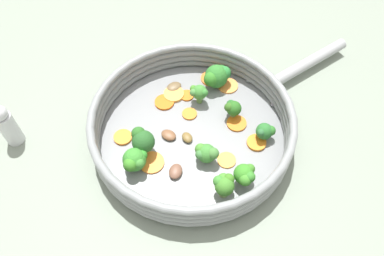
{
  "coord_description": "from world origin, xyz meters",
  "views": [
    {
      "loc": [
        -0.4,
        -0.01,
        0.59
      ],
      "look_at": [
        0.0,
        0.0,
        0.03
      ],
      "focal_mm": 35.0,
      "sensor_mm": 36.0,
      "label": 1
    }
  ],
  "objects_px": {
    "carrot_slice_2": "(174,94)",
    "carrot_slice_8": "(164,102)",
    "carrot_slice_1": "(152,162)",
    "mushroom_piece_0": "(176,171)",
    "carrot_slice_10": "(228,86)",
    "carrot_slice_4": "(227,160)",
    "broccoli_floret_3": "(206,153)",
    "carrot_slice_5": "(123,137)",
    "mushroom_piece_3": "(187,137)",
    "mushroom_piece_1": "(169,135)",
    "mushroom_piece_2": "(174,87)",
    "broccoli_floret_5": "(265,131)",
    "carrot_slice_0": "(256,143)",
    "broccoli_floret_2": "(135,160)",
    "broccoli_floret_7": "(224,184)",
    "carrot_slice_9": "(237,123)",
    "broccoli_floret_4": "(245,175)",
    "broccoli_floret_0": "(217,76)",
    "carrot_slice_7": "(211,78)",
    "carrot_slice_6": "(187,95)",
    "carrot_slice_3": "(189,114)",
    "broccoli_floret_6": "(142,140)",
    "broccoli_floret_8": "(232,108)",
    "skillet": "(192,134)",
    "broccoli_floret_1": "(199,93)",
    "salt_shaker": "(7,125)"
  },
  "relations": [
    {
      "from": "skillet",
      "to": "salt_shaker",
      "type": "bearing_deg",
      "value": 93.44
    },
    {
      "from": "carrot_slice_1",
      "to": "carrot_slice_3",
      "type": "relative_size",
      "value": 1.55
    },
    {
      "from": "carrot_slice_10",
      "to": "broccoli_floret_3",
      "type": "xyz_separation_m",
      "value": [
        -0.18,
        0.04,
        0.02
      ]
    },
    {
      "from": "carrot_slice_1",
      "to": "broccoli_floret_6",
      "type": "height_order",
      "value": "broccoli_floret_6"
    },
    {
      "from": "carrot_slice_0",
      "to": "carrot_slice_3",
      "type": "distance_m",
      "value": 0.14
    },
    {
      "from": "broccoli_floret_5",
      "to": "broccoli_floret_7",
      "type": "distance_m",
      "value": 0.14
    },
    {
      "from": "carrot_slice_7",
      "to": "carrot_slice_9",
      "type": "distance_m",
      "value": 0.13
    },
    {
      "from": "mushroom_piece_1",
      "to": "mushroom_piece_3",
      "type": "distance_m",
      "value": 0.04
    },
    {
      "from": "carrot_slice_1",
      "to": "broccoli_floret_1",
      "type": "height_order",
      "value": "broccoli_floret_1"
    },
    {
      "from": "broccoli_floret_3",
      "to": "carrot_slice_5",
      "type": "bearing_deg",
      "value": 74.77
    },
    {
      "from": "carrot_slice_9",
      "to": "broccoli_floret_0",
      "type": "xyz_separation_m",
      "value": [
        0.1,
        0.04,
        0.03
      ]
    },
    {
      "from": "carrot_slice_4",
      "to": "carrot_slice_8",
      "type": "relative_size",
      "value": 0.86
    },
    {
      "from": "carrot_slice_3",
      "to": "carrot_slice_10",
      "type": "distance_m",
      "value": 0.11
    },
    {
      "from": "carrot_slice_9",
      "to": "broccoli_floret_0",
      "type": "bearing_deg",
      "value": 21.47
    },
    {
      "from": "carrot_slice_0",
      "to": "carrot_slice_9",
      "type": "distance_m",
      "value": 0.06
    },
    {
      "from": "mushroom_piece_0",
      "to": "broccoli_floret_2",
      "type": "bearing_deg",
      "value": 83.57
    },
    {
      "from": "carrot_slice_4",
      "to": "mushroom_piece_2",
      "type": "height_order",
      "value": "mushroom_piece_2"
    },
    {
      "from": "carrot_slice_3",
      "to": "mushroom_piece_0",
      "type": "xyz_separation_m",
      "value": [
        -0.13,
        0.02,
        0.0
      ]
    },
    {
      "from": "carrot_slice_7",
      "to": "mushroom_piece_2",
      "type": "bearing_deg",
      "value": 110.43
    },
    {
      "from": "carrot_slice_9",
      "to": "broccoli_floret_4",
      "type": "height_order",
      "value": "broccoli_floret_4"
    },
    {
      "from": "carrot_slice_8",
      "to": "broccoli_floret_7",
      "type": "height_order",
      "value": "broccoli_floret_7"
    },
    {
      "from": "broccoli_floret_8",
      "to": "broccoli_floret_5",
      "type": "bearing_deg",
      "value": -130.25
    },
    {
      "from": "broccoli_floret_2",
      "to": "salt_shaker",
      "type": "height_order",
      "value": "salt_shaker"
    },
    {
      "from": "broccoli_floret_1",
      "to": "broccoli_floret_4",
      "type": "xyz_separation_m",
      "value": [
        -0.18,
        -0.08,
        0.0
      ]
    },
    {
      "from": "broccoli_floret_5",
      "to": "mushroom_piece_3",
      "type": "xyz_separation_m",
      "value": [
        -0.01,
        0.14,
        -0.02
      ]
    },
    {
      "from": "carrot_slice_8",
      "to": "broccoli_floret_6",
      "type": "height_order",
      "value": "broccoli_floret_6"
    },
    {
      "from": "broccoli_floret_0",
      "to": "broccoli_floret_7",
      "type": "relative_size",
      "value": 1.21
    },
    {
      "from": "carrot_slice_2",
      "to": "carrot_slice_8",
      "type": "distance_m",
      "value": 0.03
    },
    {
      "from": "carrot_slice_5",
      "to": "mushroom_piece_1",
      "type": "bearing_deg",
      "value": -85.85
    },
    {
      "from": "carrot_slice_1",
      "to": "broccoli_floret_3",
      "type": "distance_m",
      "value": 0.1
    },
    {
      "from": "mushroom_piece_1",
      "to": "mushroom_piece_3",
      "type": "height_order",
      "value": "same"
    },
    {
      "from": "carrot_slice_2",
      "to": "carrot_slice_8",
      "type": "height_order",
      "value": "carrot_slice_2"
    },
    {
      "from": "carrot_slice_5",
      "to": "broccoli_floret_8",
      "type": "bearing_deg",
      "value": -73.93
    },
    {
      "from": "skillet",
      "to": "carrot_slice_6",
      "type": "height_order",
      "value": "carrot_slice_6"
    },
    {
      "from": "broccoli_floret_2",
      "to": "broccoli_floret_8",
      "type": "height_order",
      "value": "broccoli_floret_2"
    },
    {
      "from": "carrot_slice_0",
      "to": "carrot_slice_7",
      "type": "xyz_separation_m",
      "value": [
        0.16,
        0.09,
        -0.0
      ]
    },
    {
      "from": "carrot_slice_1",
      "to": "mushroom_piece_0",
      "type": "xyz_separation_m",
      "value": [
        -0.02,
        -0.04,
        0.0
      ]
    },
    {
      "from": "carrot_slice_8",
      "to": "broccoli_floret_2",
      "type": "distance_m",
      "value": 0.16
    },
    {
      "from": "carrot_slice_0",
      "to": "carrot_slice_1",
      "type": "height_order",
      "value": "carrot_slice_0"
    },
    {
      "from": "carrot_slice_6",
      "to": "carrot_slice_8",
      "type": "bearing_deg",
      "value": 113.97
    },
    {
      "from": "skillet",
      "to": "carrot_slice_3",
      "type": "relative_size",
      "value": 12.32
    },
    {
      "from": "carrot_slice_1",
      "to": "broccoli_floret_5",
      "type": "bearing_deg",
      "value": -73.24
    },
    {
      "from": "mushroom_piece_0",
      "to": "carrot_slice_10",
      "type": "bearing_deg",
      "value": -24.76
    },
    {
      "from": "carrot_slice_6",
      "to": "carrot_slice_9",
      "type": "relative_size",
      "value": 0.74
    },
    {
      "from": "broccoli_floret_2",
      "to": "mushroom_piece_3",
      "type": "height_order",
      "value": "broccoli_floret_2"
    },
    {
      "from": "mushroom_piece_1",
      "to": "mushroom_piece_2",
      "type": "xyz_separation_m",
      "value": [
        0.12,
        -0.0,
        -0.0
      ]
    },
    {
      "from": "skillet",
      "to": "broccoli_floret_3",
      "type": "height_order",
      "value": "broccoli_floret_3"
    },
    {
      "from": "carrot_slice_6",
      "to": "broccoli_floret_3",
      "type": "height_order",
      "value": "broccoli_floret_3"
    },
    {
      "from": "carrot_slice_5",
      "to": "broccoli_floret_2",
      "type": "xyz_separation_m",
      "value": [
        -0.06,
        -0.03,
        0.02
      ]
    },
    {
      "from": "mushroom_piece_3",
      "to": "mushroom_piece_1",
      "type": "bearing_deg",
      "value": 82.84
    }
  ]
}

